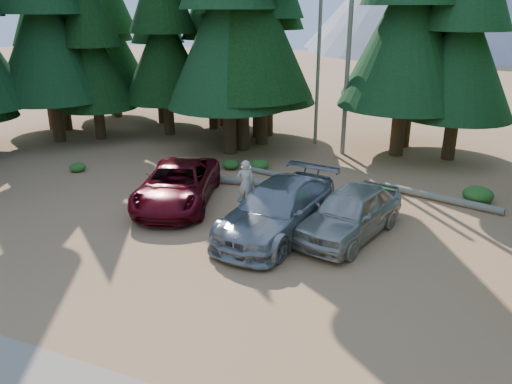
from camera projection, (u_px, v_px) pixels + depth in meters
ground at (205, 271)px, 15.25m from camera, size 160.00×160.00×0.00m
forest_belt_north at (330, 150)px, 28.22m from camera, size 36.00×7.00×22.00m
snag_front at (349, 40)px, 25.40m from camera, size 0.24×0.24×12.00m
snag_back at (319, 56)px, 27.77m from camera, size 0.20×0.20×10.00m
red_pickup at (177, 184)px, 20.22m from camera, size 4.47×6.53×1.66m
silver_minivan_center at (278, 209)px, 17.55m from camera, size 3.32×6.51×1.81m
silver_minivan_right at (350, 212)px, 17.35m from camera, size 3.30×5.52×1.76m
frisbee_player at (246, 184)px, 18.28m from camera, size 0.79×0.66×1.85m
log_left at (255, 182)px, 22.43m from camera, size 4.74×1.12×0.34m
log_mid at (275, 174)px, 23.68m from camera, size 3.05×0.89×0.25m
log_right at (441, 198)px, 20.64m from camera, size 4.82×1.56×0.31m
shrub_far_left at (204, 165)px, 24.63m from camera, size 0.99×0.99×0.54m
shrub_left at (231, 164)px, 24.78m from camera, size 0.87×0.87×0.48m
shrub_center_left at (259, 165)px, 24.63m from camera, size 0.96×0.96×0.53m
shrub_center_right at (377, 199)px, 20.09m from camera, size 1.16×1.16×0.64m
shrub_right at (380, 192)px, 20.77m from camera, size 1.20×1.20×0.66m
shrub_far_right at (478, 195)px, 20.48m from camera, size 1.23×1.23×0.68m
shrub_edge_west at (78, 167)px, 24.42m from camera, size 0.78×0.78×0.43m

